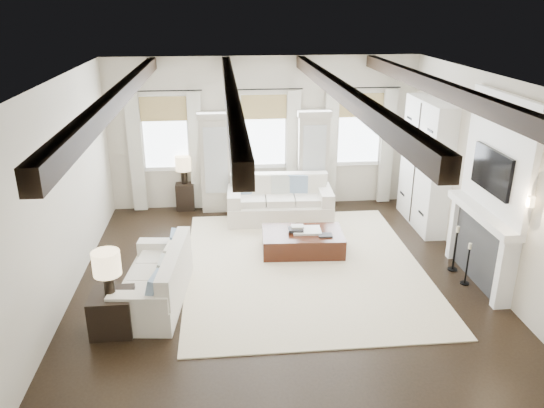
{
  "coord_description": "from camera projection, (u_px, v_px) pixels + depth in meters",
  "views": [
    {
      "loc": [
        -0.89,
        -7.22,
        4.24
      ],
      "look_at": [
        -0.11,
        0.75,
        1.15
      ],
      "focal_mm": 35.0,
      "sensor_mm": 36.0,
      "label": 1
    }
  ],
  "objects": [
    {
      "name": "candlestick_far",
      "position": [
        455.0,
        252.0,
        8.8
      ],
      "size": [
        0.16,
        0.16,
        0.8
      ],
      "color": "black",
      "rests_on": "ground"
    },
    {
      "name": "lamp_front",
      "position": [
        107.0,
        266.0,
        6.93
      ],
      "size": [
        0.37,
        0.37,
        0.63
      ],
      "color": "black",
      "rests_on": "side_table_front"
    },
    {
      "name": "candlestick_near",
      "position": [
        467.0,
        267.0,
        8.37
      ],
      "size": [
        0.14,
        0.14,
        0.71
      ],
      "color": "black",
      "rests_on": "ground"
    },
    {
      "name": "book_lower",
      "position": [
        296.0,
        229.0,
        9.41
      ],
      "size": [
        0.27,
        0.21,
        0.04
      ],
      "primitive_type": "cube",
      "rotation": [
        0.0,
        0.0,
        -0.06
      ],
      "color": "#262628",
      "rests_on": "tray"
    },
    {
      "name": "book_upper",
      "position": [
        297.0,
        226.0,
        9.45
      ],
      "size": [
        0.23,
        0.18,
        0.03
      ],
      "primitive_type": "cube",
      "rotation": [
        0.0,
        0.0,
        -0.06
      ],
      "color": "beige",
      "rests_on": "book_lower"
    },
    {
      "name": "book_loose",
      "position": [
        325.0,
        235.0,
        9.28
      ],
      "size": [
        0.25,
        0.19,
        0.03
      ],
      "primitive_type": "cube",
      "rotation": [
        0.0,
        0.0,
        -0.06
      ],
      "color": "#262628",
      "rests_on": "ottoman"
    },
    {
      "name": "area_rug",
      "position": [
        304.0,
        266.0,
        9.03
      ],
      "size": [
        3.95,
        4.69,
        0.02
      ],
      "primitive_type": "cube",
      "color": "beige",
      "rests_on": "ground"
    },
    {
      "name": "sofa_left",
      "position": [
        157.0,
        281.0,
        7.88
      ],
      "size": [
        1.07,
        2.0,
        0.82
      ],
      "color": "silver",
      "rests_on": "ground"
    },
    {
      "name": "tray",
      "position": [
        307.0,
        230.0,
        9.46
      ],
      "size": [
        0.52,
        0.41,
        0.04
      ],
      "primitive_type": "cube",
      "rotation": [
        0.0,
        0.0,
        -0.06
      ],
      "color": "white",
      "rests_on": "ottoman"
    },
    {
      "name": "ottoman",
      "position": [
        302.0,
        242.0,
        9.5
      ],
      "size": [
        1.48,
        0.97,
        0.37
      ],
      "primitive_type": "cube",
      "rotation": [
        0.0,
        0.0,
        -0.06
      ],
      "color": "black",
      "rests_on": "ground"
    },
    {
      "name": "room_shell",
      "position": [
        324.0,
        156.0,
        8.53
      ],
      "size": [
        6.54,
        7.54,
        3.22
      ],
      "color": "beige",
      "rests_on": "ground"
    },
    {
      "name": "sofa_back",
      "position": [
        280.0,
        202.0,
        10.86
      ],
      "size": [
        2.15,
        1.05,
        0.9
      ],
      "color": "silver",
      "rests_on": "ground"
    },
    {
      "name": "side_table_back",
      "position": [
        185.0,
        196.0,
        11.44
      ],
      "size": [
        0.39,
        0.39,
        0.58
      ],
      "primitive_type": "cube",
      "color": "black",
      "rests_on": "ground"
    },
    {
      "name": "ground",
      "position": [
        284.0,
        289.0,
        8.31
      ],
      "size": [
        7.5,
        7.5,
        0.0
      ],
      "primitive_type": "plane",
      "color": "black",
      "rests_on": "ground"
    },
    {
      "name": "side_table_front",
      "position": [
        113.0,
        312.0,
        7.18
      ],
      "size": [
        0.56,
        0.56,
        0.56
      ],
      "primitive_type": "cube",
      "color": "black",
      "rests_on": "ground"
    },
    {
      "name": "lamp_back",
      "position": [
        184.0,
        165.0,
        11.19
      ],
      "size": [
        0.35,
        0.35,
        0.6
      ],
      "color": "black",
      "rests_on": "side_table_back"
    }
  ]
}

